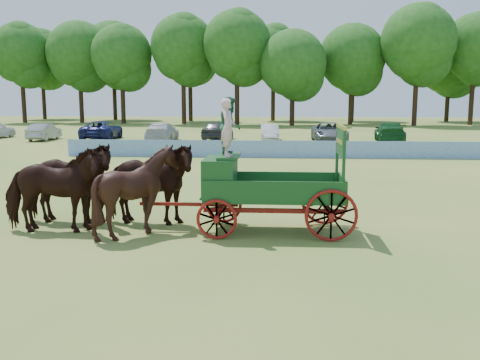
# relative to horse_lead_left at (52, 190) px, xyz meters

# --- Properties ---
(ground) EXTENTS (160.00, 160.00, 0.00)m
(ground) POSITION_rel_horse_lead_left_xyz_m (7.05, 0.55, -1.22)
(ground) COLOR #9C9246
(ground) RESTS_ON ground
(horse_lead_left) EXTENTS (2.98, 1.52, 2.44)m
(horse_lead_left) POSITION_rel_horse_lead_left_xyz_m (0.00, 0.00, 0.00)
(horse_lead_left) COLOR black
(horse_lead_left) RESTS_ON ground
(horse_lead_right) EXTENTS (2.90, 1.35, 2.44)m
(horse_lead_right) POSITION_rel_horse_lead_left_xyz_m (0.00, 1.10, 0.00)
(horse_lead_right) COLOR black
(horse_lead_right) RESTS_ON ground
(horse_wheel_left) EXTENTS (2.41, 2.19, 2.44)m
(horse_wheel_left) POSITION_rel_horse_lead_left_xyz_m (2.40, 0.00, 0.00)
(horse_wheel_left) COLOR black
(horse_wheel_left) RESTS_ON ground
(horse_wheel_right) EXTENTS (2.96, 1.49, 2.44)m
(horse_wheel_right) POSITION_rel_horse_lead_left_xyz_m (2.40, 1.10, 0.00)
(horse_wheel_right) COLOR black
(horse_wheel_right) RESTS_ON ground
(farm_dray) EXTENTS (5.99, 2.00, 3.75)m
(farm_dray) POSITION_rel_horse_lead_left_xyz_m (5.35, 0.58, 0.44)
(farm_dray) COLOR maroon
(farm_dray) RESTS_ON ground
(sponsor_banner) EXTENTS (26.00, 0.08, 1.05)m
(sponsor_banner) POSITION_rel_horse_lead_left_xyz_m (6.05, 18.55, -0.69)
(sponsor_banner) COLOR #1F5BAB
(sponsor_banner) RESTS_ON ground
(parked_cars) EXTENTS (36.99, 6.97, 1.64)m
(parked_cars) POSITION_rel_horse_lead_left_xyz_m (-0.38, 30.66, -0.43)
(parked_cars) COLOR silver
(parked_cars) RESTS_ON ground
(treeline) EXTENTS (90.76, 24.11, 14.94)m
(treeline) POSITION_rel_horse_lead_left_xyz_m (2.69, 60.16, 8.34)
(treeline) COLOR #382314
(treeline) RESTS_ON ground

